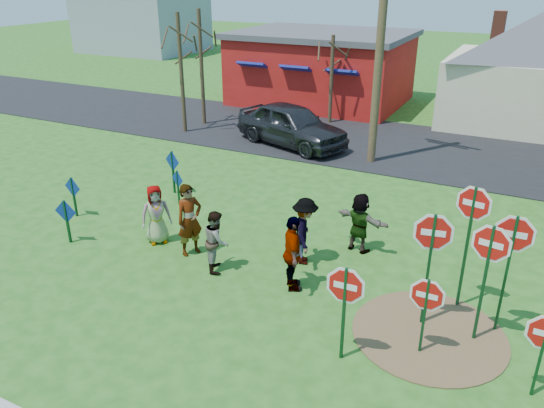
{
  "coord_description": "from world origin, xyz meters",
  "views": [
    {
      "loc": [
        5.6,
        -10.57,
        7.02
      ],
      "look_at": [
        0.02,
        0.58,
        1.49
      ],
      "focal_mm": 35.0,
      "sensor_mm": 36.0,
      "label": 1
    }
  ],
  "objects_px": {
    "stop_sign_a": "(345,294)",
    "person_a": "(156,214)",
    "stop_sign_c": "(489,258)",
    "stop_sign_b": "(472,217)",
    "person_b": "(190,220)",
    "stop_sign_d": "(512,245)",
    "utility_pole": "(382,20)",
    "suv": "(292,125)"
  },
  "relations": [
    {
      "from": "stop_sign_b",
      "to": "stop_sign_c",
      "type": "height_order",
      "value": "stop_sign_b"
    },
    {
      "from": "stop_sign_c",
      "to": "stop_sign_b",
      "type": "bearing_deg",
      "value": 125.1
    },
    {
      "from": "stop_sign_b",
      "to": "utility_pole",
      "type": "height_order",
      "value": "utility_pole"
    },
    {
      "from": "utility_pole",
      "to": "stop_sign_a",
      "type": "bearing_deg",
      "value": -75.95
    },
    {
      "from": "stop_sign_d",
      "to": "suv",
      "type": "height_order",
      "value": "stop_sign_d"
    },
    {
      "from": "stop_sign_b",
      "to": "suv",
      "type": "xyz_separation_m",
      "value": [
        -8.39,
        9.22,
        -1.31
      ]
    },
    {
      "from": "person_a",
      "to": "utility_pole",
      "type": "relative_size",
      "value": 0.17
    },
    {
      "from": "stop_sign_d",
      "to": "stop_sign_c",
      "type": "bearing_deg",
      "value": -127.45
    },
    {
      "from": "stop_sign_a",
      "to": "person_a",
      "type": "relative_size",
      "value": 1.28
    },
    {
      "from": "person_b",
      "to": "suv",
      "type": "relative_size",
      "value": 0.38
    },
    {
      "from": "suv",
      "to": "stop_sign_c",
      "type": "bearing_deg",
      "value": -120.37
    },
    {
      "from": "stop_sign_c",
      "to": "person_a",
      "type": "distance_m",
      "value": 8.61
    },
    {
      "from": "person_a",
      "to": "person_b",
      "type": "height_order",
      "value": "person_b"
    },
    {
      "from": "suv",
      "to": "person_b",
      "type": "bearing_deg",
      "value": -152.08
    },
    {
      "from": "stop_sign_b",
      "to": "person_a",
      "type": "height_order",
      "value": "stop_sign_b"
    },
    {
      "from": "stop_sign_c",
      "to": "person_a",
      "type": "height_order",
      "value": "stop_sign_c"
    },
    {
      "from": "stop_sign_a",
      "to": "stop_sign_b",
      "type": "height_order",
      "value": "stop_sign_b"
    },
    {
      "from": "stop_sign_a",
      "to": "person_b",
      "type": "height_order",
      "value": "stop_sign_a"
    },
    {
      "from": "stop_sign_a",
      "to": "stop_sign_d",
      "type": "bearing_deg",
      "value": 39.03
    },
    {
      "from": "stop_sign_b",
      "to": "person_b",
      "type": "relative_size",
      "value": 1.54
    },
    {
      "from": "stop_sign_d",
      "to": "person_a",
      "type": "relative_size",
      "value": 1.66
    },
    {
      "from": "stop_sign_d",
      "to": "person_b",
      "type": "distance_m",
      "value": 7.74
    },
    {
      "from": "stop_sign_b",
      "to": "suv",
      "type": "bearing_deg",
      "value": 144.52
    },
    {
      "from": "stop_sign_a",
      "to": "person_a",
      "type": "xyz_separation_m",
      "value": [
        -6.25,
        2.31,
        -0.64
      ]
    },
    {
      "from": "person_a",
      "to": "person_b",
      "type": "distance_m",
      "value": 1.23
    },
    {
      "from": "stop_sign_c",
      "to": "suv",
      "type": "distance_m",
      "value": 13.65
    },
    {
      "from": "utility_pole",
      "to": "stop_sign_b",
      "type": "bearing_deg",
      "value": -61.83
    },
    {
      "from": "person_b",
      "to": "suv",
      "type": "height_order",
      "value": "person_b"
    },
    {
      "from": "stop_sign_c",
      "to": "stop_sign_d",
      "type": "relative_size",
      "value": 0.98
    },
    {
      "from": "person_b",
      "to": "utility_pole",
      "type": "distance_m",
      "value": 10.56
    },
    {
      "from": "person_a",
      "to": "suv",
      "type": "bearing_deg",
      "value": 43.49
    },
    {
      "from": "stop_sign_a",
      "to": "utility_pole",
      "type": "relative_size",
      "value": 0.21
    },
    {
      "from": "stop_sign_a",
      "to": "person_a",
      "type": "distance_m",
      "value": 6.7
    },
    {
      "from": "person_a",
      "to": "suv",
      "type": "height_order",
      "value": "suv"
    },
    {
      "from": "stop_sign_b",
      "to": "person_b",
      "type": "height_order",
      "value": "stop_sign_b"
    },
    {
      "from": "person_a",
      "to": "stop_sign_a",
      "type": "bearing_deg",
      "value": -68.97
    },
    {
      "from": "stop_sign_c",
      "to": "utility_pole",
      "type": "distance_m",
      "value": 11.59
    },
    {
      "from": "suv",
      "to": "utility_pole",
      "type": "relative_size",
      "value": 0.51
    },
    {
      "from": "stop_sign_b",
      "to": "utility_pole",
      "type": "xyz_separation_m",
      "value": [
        -4.66,
        8.71,
        3.13
      ]
    },
    {
      "from": "stop_sign_c",
      "to": "utility_pole",
      "type": "height_order",
      "value": "utility_pole"
    },
    {
      "from": "person_a",
      "to": "utility_pole",
      "type": "height_order",
      "value": "utility_pole"
    },
    {
      "from": "stop_sign_c",
      "to": "stop_sign_a",
      "type": "bearing_deg",
      "value": -131.67
    }
  ]
}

